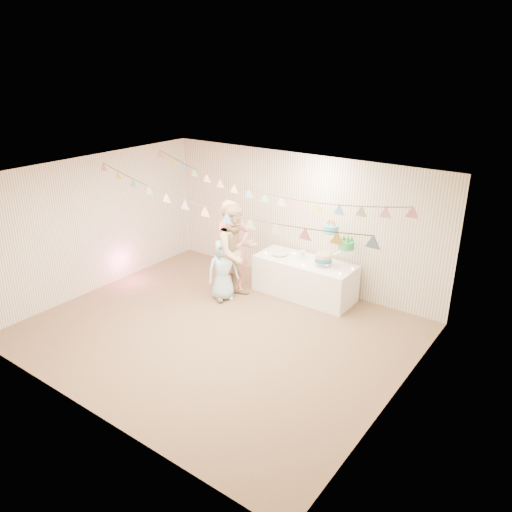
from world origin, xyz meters
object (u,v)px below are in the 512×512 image
Objects in this scene: person_adult_a at (232,249)px; person_adult_b at (236,252)px; person_child at (223,270)px; table at (304,278)px; cake_stand at (334,244)px.

person_adult_a is 0.19m from person_adult_b.
person_child is (-0.00, -0.29, -0.33)m from person_adult_a.
cake_stand reaches higher than table.
table is at bearing -15.03° from person_child.
cake_stand is at bearing -44.44° from person_adult_b.
cake_stand is at bearing -24.24° from person_child.
table is at bearing -174.81° from cake_stand.
person_child is (-1.71, -1.05, -0.57)m from cake_stand.
person_adult_a is at bearing 75.85° from person_adult_b.
cake_stand is (0.55, 0.05, 0.80)m from table.
person_child is (-0.17, -0.19, -0.32)m from person_adult_b.
person_adult_a is 0.44m from person_child.
person_child is at bearing 155.75° from person_adult_b.
person_adult_a reaches higher than person_adult_b.
person_adult_a reaches higher than cake_stand.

